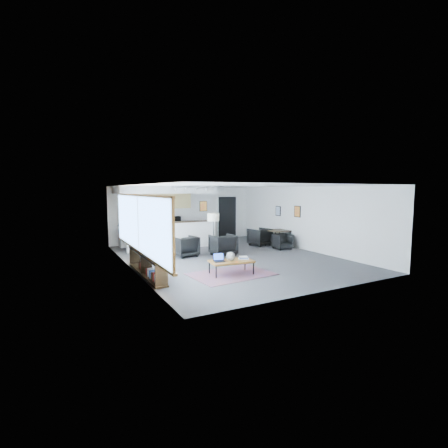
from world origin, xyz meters
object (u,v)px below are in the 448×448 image
book_stack (243,258)px  floor_lamp (213,219)px  microwave (174,219)px  armchair_right (223,244)px  ceramic_pot (231,256)px  armchair_left (185,245)px  laptop (219,259)px  dining_chair_far (260,237)px  dining_chair_near (282,242)px  dining_table (278,232)px  coffee_table (231,262)px

book_stack → floor_lamp: size_ratio=0.23×
microwave → armchair_right: bearing=-72.8°
ceramic_pot → armchair_left: size_ratio=0.31×
laptop → armchair_right: (1.43, 2.45, -0.04)m
laptop → dining_chair_far: dining_chair_far is taller
ceramic_pot → armchair_right: 2.80m
book_stack → microwave: 6.23m
microwave → ceramic_pot: bearing=-87.0°
microwave → book_stack: bearing=-83.0°
dining_chair_near → dining_chair_far: (-0.33, 1.18, 0.06)m
floor_lamp → armchair_right: bearing=-56.3°
armchair_right → dining_chair_near: armchair_right is taller
armchair_left → dining_table: bearing=173.9°
armchair_left → floor_lamp: bearing=165.3°
coffee_table → armchair_right: armchair_right is taller
laptop → ceramic_pot: ceramic_pot is taller
book_stack → armchair_left: size_ratio=0.43×
dining_table → coffee_table: bearing=-142.5°
dining_chair_far → floor_lamp: bearing=5.5°
ceramic_pot → armchair_right: size_ratio=0.30×
book_stack → armchair_right: bearing=75.3°
coffee_table → laptop: laptop is taller
book_stack → armchair_right: 2.64m
armchair_left → armchair_right: (1.32, -0.49, 0.02)m
dining_table → laptop: bearing=-145.6°
armchair_left → dining_chair_near: size_ratio=1.41×
dining_chair_far → coffee_table: bearing=35.0°
ceramic_pot → dining_chair_near: (3.90, 2.55, -0.24)m
ceramic_pot → armchair_left: 3.06m
book_stack → dining_table: (3.68, 3.14, 0.21)m
ceramic_pot → dining_chair_far: size_ratio=0.36×
ceramic_pot → microwave: bearing=85.5°
ceramic_pot → floor_lamp: floor_lamp is taller
armchair_right → dining_table: size_ratio=0.98×
armchair_right → book_stack: bearing=75.9°
armchair_left → coffee_table: bearing=87.1°
armchair_left → floor_lamp: 1.46m
ceramic_pot → dining_chair_near: 4.66m
armchair_right → floor_lamp: 1.02m
coffee_table → dining_table: 5.16m
armchair_right → dining_chair_near: bearing=-179.8°
laptop → armchair_left: armchair_left is taller
armchair_left → microwave: bearing=-110.0°
dining_chair_far → laptop: bearing=31.6°
dining_chair_near → microwave: (-3.41, 3.66, 0.82)m
armchair_right → dining_chair_far: armchair_right is taller
dining_table → armchair_left: bearing=-178.7°
microwave → coffee_table: bearing=-86.7°
armchair_left → dining_chair_near: armchair_left is taller
ceramic_pot → dining_table: size_ratio=0.29×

